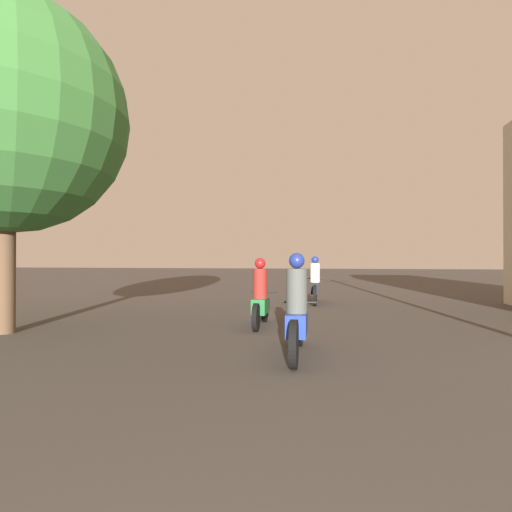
{
  "coord_description": "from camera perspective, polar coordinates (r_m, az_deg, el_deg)",
  "views": [
    {
      "loc": [
        0.23,
        0.42,
        1.51
      ],
      "look_at": [
        -2.7,
        18.18,
        1.62
      ],
      "focal_mm": 28.0,
      "sensor_mm": 36.0,
      "label": 1
    }
  ],
  "objects": [
    {
      "name": "street_tree",
      "position": [
        9.94,
        -32.09,
        16.66
      ],
      "size": [
        4.79,
        4.79,
        6.82
      ],
      "color": "brown",
      "rests_on": "ground_plane"
    },
    {
      "name": "motorcycle_blue",
      "position": [
        6.25,
        5.88,
        -8.42
      ],
      "size": [
        0.6,
        2.13,
        1.59
      ],
      "rotation": [
        0.0,
        0.0,
        0.04
      ],
      "color": "black",
      "rests_on": "ground_plane"
    },
    {
      "name": "motorcycle_black",
      "position": [
        13.56,
        8.44,
        -4.07
      ],
      "size": [
        0.6,
        2.12,
        1.59
      ],
      "rotation": [
        0.0,
        0.0,
        -0.15
      ],
      "color": "black",
      "rests_on": "ground_plane"
    },
    {
      "name": "motorcycle_green",
      "position": [
        8.9,
        0.65,
        -6.17
      ],
      "size": [
        0.6,
        1.87,
        1.52
      ],
      "rotation": [
        0.0,
        0.0,
        0.15
      ],
      "color": "black",
      "rests_on": "ground_plane"
    }
  ]
}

